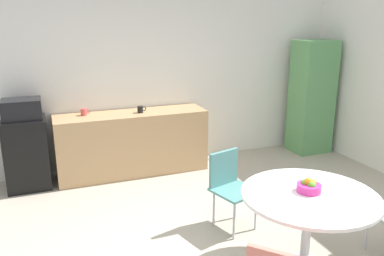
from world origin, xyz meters
TOP-DOWN VIEW (x-y plane):
  - wall_back at (0.00, 3.00)m, footprint 6.00×0.10m
  - counter_block at (-0.47, 2.65)m, footprint 2.13×0.60m
  - mini_fridge at (-1.88, 2.65)m, footprint 0.54×0.54m
  - microwave at (-1.88, 2.65)m, footprint 0.48×0.38m
  - locker_cabinet at (2.55, 2.55)m, footprint 0.60×0.50m
  - round_table at (0.46, -0.19)m, footprint 1.17×1.17m
  - chair_teal at (0.17, 0.77)m, footprint 0.52×0.52m
  - fruit_bowl at (0.47, -0.15)m, footprint 0.21×0.21m
  - mug_white at (-0.34, 2.60)m, footprint 0.13×0.08m
  - mug_green at (-1.11, 2.72)m, footprint 0.13×0.08m

SIDE VIEW (x-z plane):
  - counter_block at x=-0.47m, z-range 0.00..0.90m
  - mini_fridge at x=-1.88m, z-range 0.00..0.94m
  - chair_teal at x=0.17m, z-range 0.11..0.94m
  - round_table at x=0.46m, z-range 0.25..0.99m
  - fruit_bowl at x=0.47m, z-range 0.73..0.86m
  - locker_cabinet at x=2.55m, z-range 0.00..1.86m
  - mug_white at x=-0.34m, z-range 0.90..1.00m
  - mug_green at x=-1.11m, z-range 0.90..1.00m
  - microwave at x=-1.88m, z-range 0.94..1.20m
  - wall_back at x=0.00m, z-range 0.00..2.60m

